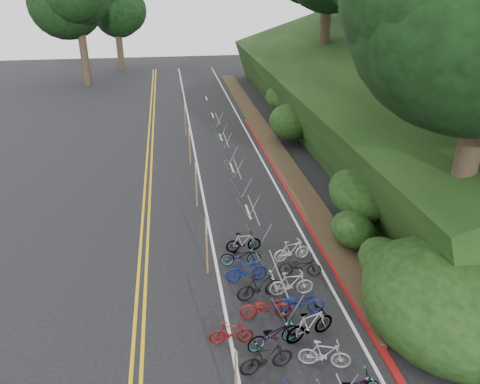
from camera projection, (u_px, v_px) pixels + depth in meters
name	position (u px, v px, depth m)	size (l,w,h in m)	color
ground	(203.00, 369.00, 14.21)	(120.00, 120.00, 0.00)	black
road_markings	(199.00, 214.00, 23.34)	(7.47, 80.00, 0.01)	gold
red_curb	(289.00, 191.00, 25.72)	(0.25, 28.00, 0.10)	maroon
embankment	(368.00, 108.00, 31.96)	(14.30, 48.14, 9.11)	black
bike_racks_rest	(237.00, 174.00, 25.90)	(1.14, 23.00, 1.17)	gray
signposts_rest	(193.00, 160.00, 26.22)	(0.08, 18.40, 2.50)	brown
bike_front	(231.00, 333.00, 15.03)	(1.45, 0.41, 0.87)	maroon
bike_valet	(286.00, 313.00, 15.81)	(3.19, 11.09, 1.10)	#144C1E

